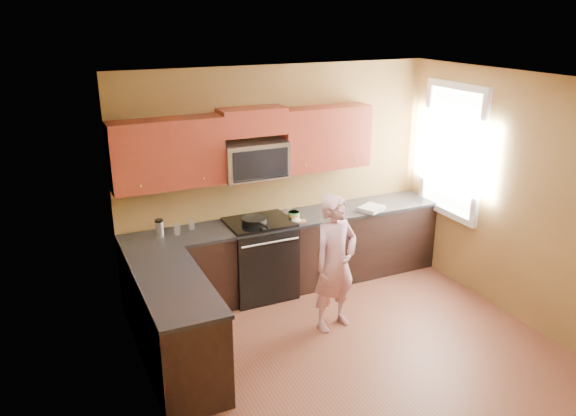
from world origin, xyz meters
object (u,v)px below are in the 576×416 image
frying_pan (254,223)px  butter_tub (294,218)px  stove (260,258)px  woman (335,263)px  microwave (254,177)px  travel_mug (160,237)px

frying_pan → butter_tub: frying_pan is taller
stove → woman: 1.16m
stove → butter_tub: bearing=-1.3°
woman → frying_pan: (-0.53, 0.99, 0.20)m
microwave → butter_tub: 0.71m
woman → frying_pan: size_ratio=2.96×
stove → frying_pan: (-0.08, -0.04, 0.47)m
butter_tub → travel_mug: 1.60m
woman → travel_mug: (-1.60, 1.10, 0.17)m
microwave → woman: microwave is taller
woman → stove: bearing=101.9°
stove → travel_mug: 1.24m
frying_pan → travel_mug: (-1.07, 0.12, -0.03)m
stove → woman: size_ratio=0.63×
woman → frying_pan: bearing=106.5°
microwave → frying_pan: (-0.08, -0.17, -0.50)m
woman → butter_tub: (0.00, 1.02, 0.17)m
stove → woman: bearing=-66.5°
microwave → travel_mug: 1.27m
stove → travel_mug: (-1.15, 0.07, 0.45)m
frying_pan → butter_tub: bearing=-6.0°
travel_mug → woman: bearing=-34.6°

